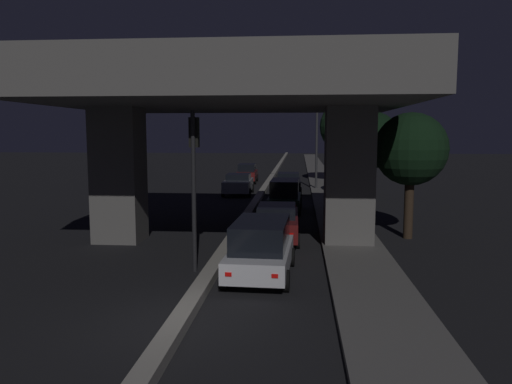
% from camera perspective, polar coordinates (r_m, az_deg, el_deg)
% --- Properties ---
extents(ground_plane, '(200.00, 200.00, 0.00)m').
position_cam_1_polar(ground_plane, '(12.25, -8.47, -14.65)').
color(ground_plane, black).
extents(median_divider, '(0.45, 126.00, 0.29)m').
position_cam_1_polar(median_divider, '(46.37, 1.59, 1.41)').
color(median_divider, gray).
rests_on(median_divider, ground_plane).
extents(sidewalk_right, '(2.37, 126.00, 0.16)m').
position_cam_1_polar(sidewalk_right, '(39.39, 8.00, 0.30)').
color(sidewalk_right, '#5B5956').
rests_on(sidewalk_right, ground_plane).
extents(elevated_overpass, '(13.66, 12.11, 7.95)m').
position_cam_1_polar(elevated_overpass, '(20.09, -2.86, 10.79)').
color(elevated_overpass, '#5B5956').
rests_on(elevated_overpass, ground_plane).
extents(traffic_light_left_of_median, '(0.30, 0.49, 5.15)m').
position_cam_1_polar(traffic_light_left_of_median, '(16.01, -7.10, 3.31)').
color(traffic_light_left_of_median, black).
rests_on(traffic_light_left_of_median, ground_plane).
extents(street_lamp, '(2.47, 0.32, 8.77)m').
position_cam_1_polar(street_lamp, '(39.31, 6.50, 7.72)').
color(street_lamp, '#2D2D30').
rests_on(street_lamp, ground_plane).
extents(car_white_lead, '(2.10, 4.25, 1.76)m').
position_cam_1_polar(car_white_lead, '(15.58, 0.55, -6.32)').
color(car_white_lead, silver).
rests_on(car_white_lead, ground_plane).
extents(car_dark_red_second, '(1.93, 4.74, 1.50)m').
position_cam_1_polar(car_dark_red_second, '(20.89, 2.41, -3.39)').
color(car_dark_red_second, '#591414').
rests_on(car_dark_red_second, ground_plane).
extents(car_dark_green_third, '(1.98, 4.11, 1.81)m').
position_cam_1_polar(car_dark_green_third, '(28.52, 3.30, -0.30)').
color(car_dark_green_third, black).
rests_on(car_dark_green_third, ground_plane).
extents(car_black_fourth, '(1.98, 4.81, 1.54)m').
position_cam_1_polar(car_black_fourth, '(37.19, 3.72, 1.06)').
color(car_black_fourth, black).
rests_on(car_black_fourth, ground_plane).
extents(car_silver_lead_oncoming, '(2.10, 4.35, 1.51)m').
position_cam_1_polar(car_silver_lead_oncoming, '(36.25, -2.03, 0.94)').
color(car_silver_lead_oncoming, gray).
rests_on(car_silver_lead_oncoming, ground_plane).
extents(car_dark_red_second_oncoming, '(1.89, 4.26, 1.70)m').
position_cam_1_polar(car_dark_red_second_oncoming, '(44.96, -1.02, 2.19)').
color(car_dark_red_second_oncoming, '#591414').
rests_on(car_dark_red_second_oncoming, ground_plane).
extents(motorcycle_black_filtering_near, '(0.33, 1.70, 1.42)m').
position_cam_1_polar(motorcycle_black_filtering_near, '(17.58, -1.83, -5.89)').
color(motorcycle_black_filtering_near, black).
rests_on(motorcycle_black_filtering_near, ground_plane).
extents(pedestrian_on_sidewalk, '(0.34, 0.34, 1.65)m').
position_cam_1_polar(pedestrian_on_sidewalk, '(20.51, 12.60, -3.17)').
color(pedestrian_on_sidewalk, black).
rests_on(pedestrian_on_sidewalk, sidewalk_right).
extents(roadside_tree_kerbside_near, '(3.06, 3.06, 5.33)m').
position_cam_1_polar(roadside_tree_kerbside_near, '(21.88, 17.27, 4.63)').
color(roadside_tree_kerbside_near, '#2D2116').
rests_on(roadside_tree_kerbside_near, ground_plane).
extents(roadside_tree_kerbside_mid, '(3.69, 3.69, 5.85)m').
position_cam_1_polar(roadside_tree_kerbside_mid, '(33.30, 13.09, 5.76)').
color(roadside_tree_kerbside_mid, '#38281C').
rests_on(roadside_tree_kerbside_mid, ground_plane).
extents(roadside_tree_kerbside_far, '(4.75, 4.75, 7.40)m').
position_cam_1_polar(roadside_tree_kerbside_far, '(44.14, 10.39, 7.36)').
color(roadside_tree_kerbside_far, '#38281C').
rests_on(roadside_tree_kerbside_far, ground_plane).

